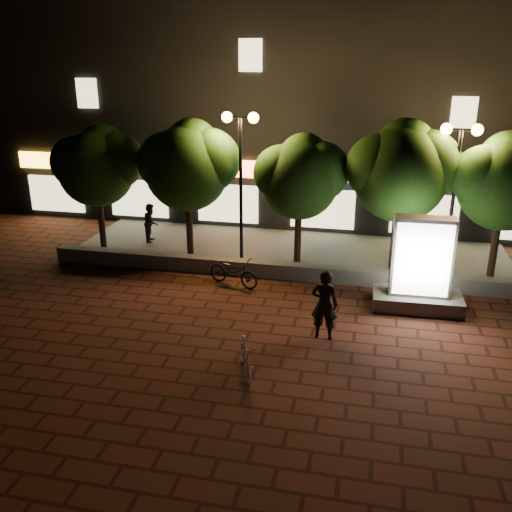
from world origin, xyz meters
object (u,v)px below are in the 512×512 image
(tree_left, at_px, (189,163))
(rider, at_px, (324,304))
(tree_right, at_px, (402,168))
(scooter_pink, at_px, (245,358))
(ad_kiosk, at_px, (420,272))
(tree_far_right, at_px, (506,179))
(tree_far_left, at_px, (98,163))
(scooter_parked, at_px, (233,271))
(street_lamp_right, at_px, (458,162))
(street_lamp_left, at_px, (240,149))
(pedestrian, at_px, (151,222))
(tree_mid, at_px, (301,174))

(tree_left, relative_size, rider, 2.54)
(tree_right, bearing_deg, tree_left, -180.00)
(tree_left, relative_size, tree_right, 0.97)
(scooter_pink, bearing_deg, ad_kiosk, 26.45)
(tree_far_right, bearing_deg, tree_right, 180.00)
(tree_right, height_order, ad_kiosk, tree_right)
(tree_far_left, bearing_deg, scooter_pink, -45.81)
(scooter_pink, relative_size, rider, 0.75)
(tree_left, height_order, scooter_parked, tree_left)
(tree_right, distance_m, street_lamp_right, 1.70)
(street_lamp_left, distance_m, ad_kiosk, 7.17)
(ad_kiosk, distance_m, scooter_pink, 6.21)
(tree_far_right, height_order, rider, tree_far_right)
(tree_right, bearing_deg, ad_kiosk, -77.84)
(ad_kiosk, distance_m, scooter_parked, 5.77)
(ad_kiosk, bearing_deg, tree_left, 159.76)
(tree_far_right, bearing_deg, ad_kiosk, -131.27)
(tree_right, xyz_separation_m, scooter_pink, (-3.48, -7.53, -3.13))
(tree_far_left, xyz_separation_m, pedestrian, (1.50, 0.99, -2.46))
(tree_far_left, distance_m, street_lamp_left, 5.50)
(tree_far_left, height_order, rider, tree_far_left)
(tree_far_left, bearing_deg, tree_right, 0.00)
(street_lamp_left, relative_size, scooter_parked, 2.85)
(tree_right, relative_size, street_lamp_right, 1.02)
(tree_mid, height_order, street_lamp_left, street_lamp_left)
(street_lamp_left, height_order, rider, street_lamp_left)
(scooter_pink, bearing_deg, tree_left, 95.07)
(street_lamp_right, xyz_separation_m, pedestrian, (-10.95, 1.25, -3.06))
(scooter_pink, bearing_deg, tree_far_right, 26.63)
(street_lamp_left, height_order, scooter_pink, street_lamp_left)
(tree_right, distance_m, ad_kiosk, 3.86)
(scooter_pink, xyz_separation_m, pedestrian, (-5.82, 8.53, 0.40))
(scooter_parked, bearing_deg, street_lamp_right, -52.41)
(ad_kiosk, relative_size, rider, 1.44)
(street_lamp_right, bearing_deg, tree_right, 170.90)
(tree_left, distance_m, tree_right, 7.30)
(tree_right, bearing_deg, street_lamp_right, -9.10)
(tree_mid, relative_size, rider, 2.34)
(street_lamp_left, bearing_deg, tree_far_left, 177.24)
(tree_far_right, distance_m, scooter_pink, 10.49)
(tree_right, relative_size, street_lamp_left, 0.98)
(tree_left, relative_size, street_lamp_left, 0.94)
(tree_right, height_order, tree_far_right, tree_right)
(ad_kiosk, bearing_deg, scooter_pink, -131.72)
(scooter_parked, bearing_deg, ad_kiosk, -75.14)
(street_lamp_right, relative_size, pedestrian, 3.29)
(tree_far_right, distance_m, pedestrian, 12.79)
(tree_far_left, height_order, street_lamp_left, street_lamp_left)
(street_lamp_left, xyz_separation_m, pedestrian, (-3.95, 1.25, -3.19))
(scooter_pink, height_order, scooter_parked, scooter_parked)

